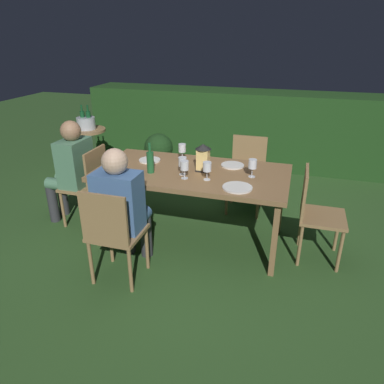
# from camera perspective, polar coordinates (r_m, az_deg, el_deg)

# --- Properties ---
(ground_plane) EXTENTS (16.00, 16.00, 0.00)m
(ground_plane) POSITION_cam_1_polar(r_m,az_deg,el_deg) (3.78, 0.00, -7.28)
(ground_plane) COLOR #2D5123
(dining_table) EXTENTS (1.84, 0.93, 0.75)m
(dining_table) POSITION_cam_1_polar(r_m,az_deg,el_deg) (3.46, 0.00, 2.58)
(dining_table) COLOR olive
(dining_table) RESTS_ON ground
(chair_side_right_b) EXTENTS (0.42, 0.40, 0.87)m
(chair_side_right_b) POSITION_cam_1_polar(r_m,az_deg,el_deg) (4.24, 8.75, 3.41)
(chair_side_right_b) COLOR #937047
(chair_side_right_b) RESTS_ON ground
(chair_head_near) EXTENTS (0.40, 0.42, 0.87)m
(chair_head_near) POSITION_cam_1_polar(r_m,az_deg,el_deg) (4.01, -16.20, 1.47)
(chair_head_near) COLOR #937047
(chair_head_near) RESTS_ON ground
(person_in_green) EXTENTS (0.48, 0.38, 1.15)m
(person_in_green) POSITION_cam_1_polar(r_m,az_deg,el_deg) (4.07, -18.79, 3.73)
(person_in_green) COLOR #4C7A5B
(person_in_green) RESTS_ON ground
(chair_side_left_a) EXTENTS (0.42, 0.40, 0.87)m
(chair_side_left_a) POSITION_cam_1_polar(r_m,az_deg,el_deg) (2.99, -12.50, -6.20)
(chair_side_left_a) COLOR #937047
(chair_side_left_a) RESTS_ON ground
(person_in_blue) EXTENTS (0.38, 0.47, 1.15)m
(person_in_blue) POSITION_cam_1_polar(r_m,az_deg,el_deg) (3.07, -11.04, -2.02)
(person_in_blue) COLOR #426699
(person_in_blue) RESTS_ON ground
(chair_head_far) EXTENTS (0.40, 0.42, 0.87)m
(chair_head_far) POSITION_cam_1_polar(r_m,az_deg,el_deg) (3.43, 19.07, -2.90)
(chair_head_far) COLOR #937047
(chair_head_far) RESTS_ON ground
(lantern_centerpiece) EXTENTS (0.15, 0.15, 0.27)m
(lantern_centerpiece) POSITION_cam_1_polar(r_m,az_deg,el_deg) (3.40, 1.78, 5.78)
(lantern_centerpiece) COLOR black
(lantern_centerpiece) RESTS_ON dining_table
(green_bottle_on_table) EXTENTS (0.07, 0.07, 0.29)m
(green_bottle_on_table) POSITION_cam_1_polar(r_m,az_deg,el_deg) (3.39, -6.68, 4.85)
(green_bottle_on_table) COLOR #1E5B2D
(green_bottle_on_table) RESTS_ON dining_table
(wine_glass_a) EXTENTS (0.08, 0.08, 0.17)m
(wine_glass_a) POSITION_cam_1_polar(r_m,az_deg,el_deg) (3.19, 2.43, 3.92)
(wine_glass_a) COLOR silver
(wine_glass_a) RESTS_ON dining_table
(wine_glass_b) EXTENTS (0.08, 0.08, 0.17)m
(wine_glass_b) POSITION_cam_1_polar(r_m,az_deg,el_deg) (3.30, 9.64, 4.30)
(wine_glass_b) COLOR silver
(wine_glass_b) RESTS_ON dining_table
(wine_glass_c) EXTENTS (0.08, 0.08, 0.17)m
(wine_glass_c) POSITION_cam_1_polar(r_m,az_deg,el_deg) (3.31, -1.52, 4.72)
(wine_glass_c) COLOR silver
(wine_glass_c) RESTS_ON dining_table
(wine_glass_d) EXTENTS (0.08, 0.08, 0.17)m
(wine_glass_d) POSITION_cam_1_polar(r_m,az_deg,el_deg) (3.22, -1.20, 4.13)
(wine_glass_d) COLOR silver
(wine_glass_d) RESTS_ON dining_table
(wine_glass_e) EXTENTS (0.08, 0.08, 0.17)m
(wine_glass_e) POSITION_cam_1_polar(r_m,az_deg,el_deg) (3.72, -1.58, 6.91)
(wine_glass_e) COLOR silver
(wine_glass_e) RESTS_ON dining_table
(plate_a) EXTENTS (0.23, 0.23, 0.01)m
(plate_a) POSITION_cam_1_polar(r_m,az_deg,el_deg) (3.59, 6.49, 4.26)
(plate_a) COLOR silver
(plate_a) RESTS_ON dining_table
(plate_b) EXTENTS (0.22, 0.22, 0.01)m
(plate_b) POSITION_cam_1_polar(r_m,az_deg,el_deg) (3.74, -6.77, 5.08)
(plate_b) COLOR white
(plate_b) RESTS_ON dining_table
(plate_c) EXTENTS (0.26, 0.26, 0.01)m
(plate_c) POSITION_cam_1_polar(r_m,az_deg,el_deg) (3.07, 7.25, 0.72)
(plate_c) COLOR silver
(plate_c) RESTS_ON dining_table
(bowl_olives) EXTENTS (0.14, 0.14, 0.05)m
(bowl_olives) POSITION_cam_1_polar(r_m,az_deg,el_deg) (3.70, -11.55, 4.85)
(bowl_olives) COLOR #BCAD8E
(bowl_olives) RESTS_ON dining_table
(bowl_bread) EXTENTS (0.16, 0.16, 0.05)m
(bowl_bread) POSITION_cam_1_polar(r_m,az_deg,el_deg) (3.32, -10.18, 2.75)
(bowl_bread) COLOR silver
(bowl_bread) RESTS_ON dining_table
(side_table) EXTENTS (0.53, 0.53, 0.69)m
(side_table) POSITION_cam_1_polar(r_m,az_deg,el_deg) (5.50, -16.16, 7.26)
(side_table) COLOR #937047
(side_table) RESTS_ON ground
(ice_bucket) EXTENTS (0.26, 0.26, 0.34)m
(ice_bucket) POSITION_cam_1_polar(r_m,az_deg,el_deg) (5.41, -16.56, 10.64)
(ice_bucket) COLOR #B2B7BF
(ice_bucket) RESTS_ON side_table
(hedge_backdrop) EXTENTS (4.81, 0.70, 1.14)m
(hedge_backdrop) POSITION_cam_1_polar(r_m,az_deg,el_deg) (5.87, 7.28, 10.21)
(hedge_backdrop) COLOR #1E4219
(hedge_backdrop) RESTS_ON ground
(potted_plant_by_hedge) EXTENTS (0.42, 0.42, 0.61)m
(potted_plant_by_hedge) POSITION_cam_1_polar(r_m,az_deg,el_deg) (5.37, -5.33, 6.37)
(potted_plant_by_hedge) COLOR #9E5133
(potted_plant_by_hedge) RESTS_ON ground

